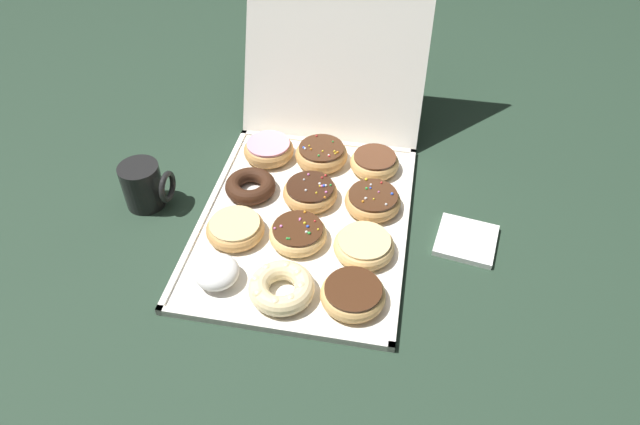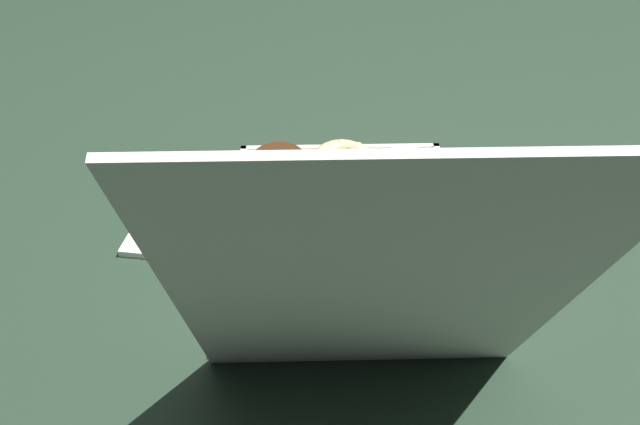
% 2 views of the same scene
% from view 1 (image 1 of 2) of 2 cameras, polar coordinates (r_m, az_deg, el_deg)
% --- Properties ---
extents(ground_plane, '(3.00, 3.00, 0.00)m').
position_cam_1_polar(ground_plane, '(1.17, -1.59, -1.09)').
color(ground_plane, '#233828').
extents(donut_box, '(0.42, 0.54, 0.01)m').
position_cam_1_polar(donut_box, '(1.16, -1.59, -0.91)').
color(donut_box, silver).
rests_on(donut_box, ground).
extents(box_lid_open, '(0.42, 0.23, 0.48)m').
position_cam_1_polar(box_lid_open, '(1.34, 1.72, 18.00)').
color(box_lid_open, silver).
rests_on(box_lid_open, ground).
extents(powdered_filled_donut_0, '(0.08, 0.08, 0.05)m').
position_cam_1_polar(powdered_filled_donut_0, '(1.05, -10.29, -5.86)').
color(powdered_filled_donut_0, white).
rests_on(powdered_filled_donut_0, donut_box).
extents(cruller_donut_1, '(0.12, 0.12, 0.04)m').
position_cam_1_polar(cruller_donut_1, '(1.02, -4.13, -7.44)').
color(cruller_donut_1, beige).
rests_on(cruller_donut_1, donut_box).
extents(chocolate_frosted_donut_2, '(0.12, 0.12, 0.04)m').
position_cam_1_polar(chocolate_frosted_donut_2, '(1.01, 3.31, -8.15)').
color(chocolate_frosted_donut_2, tan).
rests_on(chocolate_frosted_donut_2, donut_box).
extents(glazed_ring_donut_3, '(0.12, 0.12, 0.03)m').
position_cam_1_polar(glazed_ring_donut_3, '(1.13, -8.45, -1.59)').
color(glazed_ring_donut_3, tan).
rests_on(glazed_ring_donut_3, donut_box).
extents(sprinkle_donut_4, '(0.11, 0.11, 0.04)m').
position_cam_1_polar(sprinkle_donut_4, '(1.11, -2.34, -2.10)').
color(sprinkle_donut_4, '#E5B770').
rests_on(sprinkle_donut_4, donut_box).
extents(glazed_ring_donut_5, '(0.12, 0.12, 0.03)m').
position_cam_1_polar(glazed_ring_donut_5, '(1.09, 4.42, -3.31)').
color(glazed_ring_donut_5, '#E5B770').
rests_on(glazed_ring_donut_5, donut_box).
extents(chocolate_cake_ring_donut_6, '(0.11, 0.11, 0.03)m').
position_cam_1_polar(chocolate_cake_ring_donut_6, '(1.22, -6.96, 2.65)').
color(chocolate_cake_ring_donut_6, '#381E11').
rests_on(chocolate_cake_ring_donut_6, donut_box).
extents(sprinkle_donut_7, '(0.11, 0.11, 0.04)m').
position_cam_1_polar(sprinkle_donut_7, '(1.19, -0.96, 2.04)').
color(sprinkle_donut_7, tan).
rests_on(sprinkle_donut_7, donut_box).
extents(sprinkle_donut_8, '(0.12, 0.12, 0.04)m').
position_cam_1_polar(sprinkle_donut_8, '(1.18, 5.29, 1.19)').
color(sprinkle_donut_8, tan).
rests_on(sprinkle_donut_8, donut_box).
extents(pink_frosted_donut_9, '(0.11, 0.11, 0.04)m').
position_cam_1_polar(pink_frosted_donut_9, '(1.31, -5.15, 6.29)').
color(pink_frosted_donut_9, tan).
rests_on(pink_frosted_donut_9, donut_box).
extents(sprinkle_donut_10, '(0.12, 0.12, 0.04)m').
position_cam_1_polar(sprinkle_donut_10, '(1.29, -0.05, 5.88)').
color(sprinkle_donut_10, tan).
rests_on(sprinkle_donut_10, donut_box).
extents(chocolate_frosted_donut_11, '(0.11, 0.11, 0.04)m').
position_cam_1_polar(chocolate_frosted_donut_11, '(1.27, 5.47, 5.02)').
color(chocolate_frosted_donut_11, tan).
rests_on(chocolate_frosted_donut_11, donut_box).
extents(coffee_mug, '(0.10, 0.08, 0.10)m').
position_cam_1_polar(coffee_mug, '(1.23, -17.13, 2.73)').
color(coffee_mug, black).
rests_on(coffee_mug, ground).
extents(napkin_stack, '(0.13, 0.13, 0.01)m').
position_cam_1_polar(napkin_stack, '(1.16, 14.40, -2.69)').
color(napkin_stack, white).
rests_on(napkin_stack, ground).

